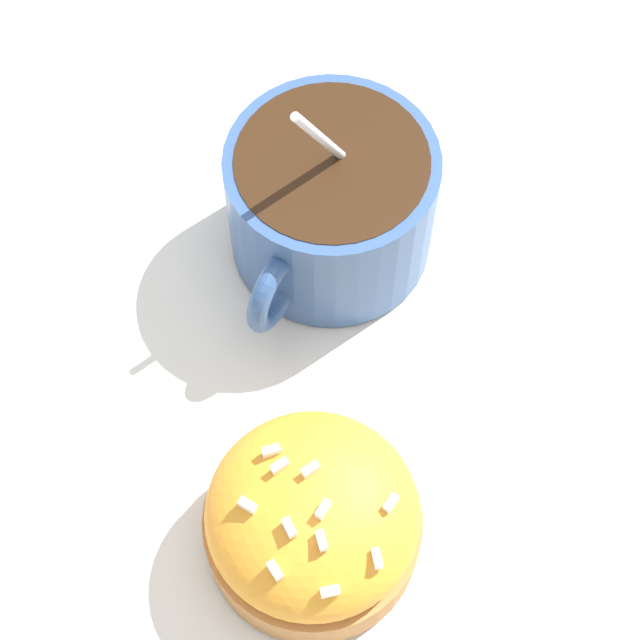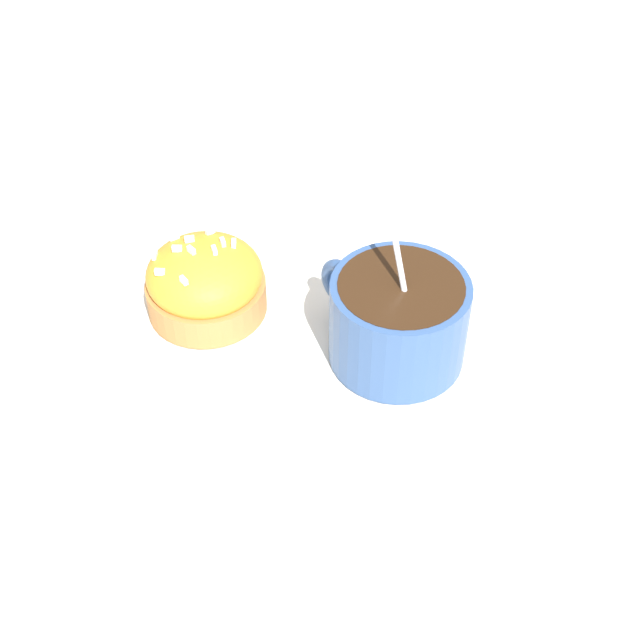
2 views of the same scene
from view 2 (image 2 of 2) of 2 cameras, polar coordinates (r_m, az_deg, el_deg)
The scene contains 4 objects.
ground_plane at distance 0.64m, azimuth -1.34°, elevation -1.28°, with size 3.00×3.00×0.00m, color silver.
paper_napkin at distance 0.64m, azimuth -1.34°, elevation -1.19°, with size 0.29×0.30×0.00m.
coffee_cup at distance 0.61m, azimuth 4.96°, elevation 0.13°, with size 0.11×0.09×0.11m.
frosted_pastry at distance 0.65m, azimuth -7.36°, elevation 2.41°, with size 0.09×0.09×0.06m.
Camera 2 is at (0.13, -0.44, 0.45)m, focal length 50.00 mm.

